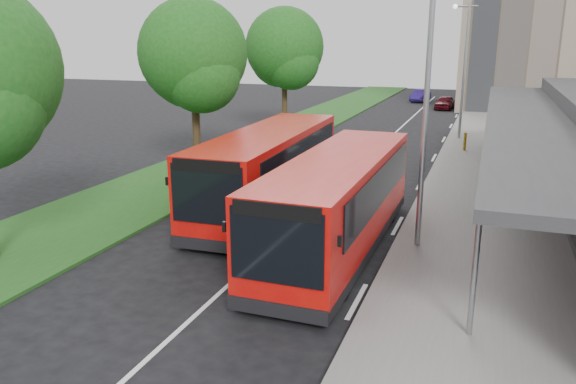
{
  "coord_description": "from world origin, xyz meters",
  "views": [
    {
      "loc": [
        5.91,
        -14.13,
        6.07
      ],
      "look_at": [
        0.22,
        1.64,
        1.5
      ],
      "focal_mm": 35.0,
      "sensor_mm": 36.0,
      "label": 1
    }
  ],
  "objects_px": {
    "tree_mid": "(194,61)",
    "litter_bin": "(486,175)",
    "lamp_post_near": "(424,90)",
    "lamp_post_far": "(463,63)",
    "car_near": "(445,102)",
    "tree_far": "(285,52)",
    "bollard": "(465,141)",
    "bus_second": "(269,170)",
    "car_far": "(420,95)",
    "bus_main": "(338,203)"
  },
  "relations": [
    {
      "from": "tree_far",
      "to": "bollard",
      "type": "relative_size",
      "value": 8.25
    },
    {
      "from": "tree_far",
      "to": "lamp_post_near",
      "type": "height_order",
      "value": "same"
    },
    {
      "from": "tree_far",
      "to": "car_far",
      "type": "relative_size",
      "value": 2.24
    },
    {
      "from": "tree_mid",
      "to": "lamp_post_far",
      "type": "relative_size",
      "value": 0.99
    },
    {
      "from": "lamp_post_near",
      "to": "bus_second",
      "type": "xyz_separation_m",
      "value": [
        -5.61,
        2.35,
        -3.23
      ]
    },
    {
      "from": "tree_mid",
      "to": "bus_main",
      "type": "height_order",
      "value": "tree_mid"
    },
    {
      "from": "lamp_post_far",
      "to": "lamp_post_near",
      "type": "bearing_deg",
      "value": -90.0
    },
    {
      "from": "bus_main",
      "to": "bus_second",
      "type": "bearing_deg",
      "value": 138.01
    },
    {
      "from": "lamp_post_near",
      "to": "lamp_post_far",
      "type": "relative_size",
      "value": 1.0
    },
    {
      "from": "car_near",
      "to": "car_far",
      "type": "bearing_deg",
      "value": 120.23
    },
    {
      "from": "tree_far",
      "to": "car_far",
      "type": "distance_m",
      "value": 24.46
    },
    {
      "from": "lamp_post_near",
      "to": "lamp_post_far",
      "type": "bearing_deg",
      "value": 90.0
    },
    {
      "from": "tree_far",
      "to": "lamp_post_near",
      "type": "distance_m",
      "value": 22.07
    },
    {
      "from": "bus_main",
      "to": "bollard",
      "type": "xyz_separation_m",
      "value": [
        2.78,
        16.7,
        -0.8
      ]
    },
    {
      "from": "litter_bin",
      "to": "tree_far",
      "type": "bearing_deg",
      "value": 139.97
    },
    {
      "from": "tree_far",
      "to": "car_near",
      "type": "distance_m",
      "value": 20.11
    },
    {
      "from": "tree_mid",
      "to": "lamp_post_far",
      "type": "xyz_separation_m",
      "value": [
        11.13,
        12.95,
        -0.42
      ]
    },
    {
      "from": "tree_mid",
      "to": "bollard",
      "type": "height_order",
      "value": "tree_mid"
    },
    {
      "from": "bus_second",
      "to": "car_near",
      "type": "distance_m",
      "value": 34.28
    },
    {
      "from": "lamp_post_near",
      "to": "car_far",
      "type": "relative_size",
      "value": 2.19
    },
    {
      "from": "lamp_post_far",
      "to": "car_near",
      "type": "height_order",
      "value": "lamp_post_far"
    },
    {
      "from": "bus_second",
      "to": "bollard",
      "type": "height_order",
      "value": "bus_second"
    },
    {
      "from": "tree_far",
      "to": "bus_main",
      "type": "height_order",
      "value": "tree_far"
    },
    {
      "from": "litter_bin",
      "to": "bollard",
      "type": "xyz_separation_m",
      "value": [
        -1.26,
        7.75,
        0.06
      ]
    },
    {
      "from": "car_far",
      "to": "litter_bin",
      "type": "bearing_deg",
      "value": -70.21
    },
    {
      "from": "tree_mid",
      "to": "litter_bin",
      "type": "bearing_deg",
      "value": 4.73
    },
    {
      "from": "lamp_post_near",
      "to": "bus_main",
      "type": "bearing_deg",
      "value": -159.21
    },
    {
      "from": "bus_second",
      "to": "lamp_post_near",
      "type": "bearing_deg",
      "value": -24.61
    },
    {
      "from": "tree_mid",
      "to": "car_near",
      "type": "relative_size",
      "value": 2.25
    },
    {
      "from": "tree_far",
      "to": "bus_second",
      "type": "xyz_separation_m",
      "value": [
        5.51,
        -16.71,
        -3.78
      ]
    },
    {
      "from": "bus_main",
      "to": "tree_mid",
      "type": "bearing_deg",
      "value": 139.25
    },
    {
      "from": "lamp_post_near",
      "to": "car_near",
      "type": "relative_size",
      "value": 2.26
    },
    {
      "from": "lamp_post_far",
      "to": "tree_mid",
      "type": "bearing_deg",
      "value": -130.68
    },
    {
      "from": "bollard",
      "to": "car_far",
      "type": "distance_m",
      "value": 26.99
    },
    {
      "from": "bollard",
      "to": "bus_main",
      "type": "bearing_deg",
      "value": -99.44
    },
    {
      "from": "lamp_post_far",
      "to": "bus_main",
      "type": "height_order",
      "value": "lamp_post_far"
    },
    {
      "from": "car_near",
      "to": "lamp_post_far",
      "type": "bearing_deg",
      "value": -78.37
    },
    {
      "from": "tree_far",
      "to": "bollard",
      "type": "xyz_separation_m",
      "value": [
        11.75,
        -3.17,
        -4.62
      ]
    },
    {
      "from": "tree_mid",
      "to": "bollard",
      "type": "distance_m",
      "value": 15.36
    },
    {
      "from": "bollard",
      "to": "car_near",
      "type": "bearing_deg",
      "value": 97.68
    },
    {
      "from": "car_near",
      "to": "litter_bin",
      "type": "bearing_deg",
      "value": -77.74
    },
    {
      "from": "tree_mid",
      "to": "tree_far",
      "type": "bearing_deg",
      "value": 90.0
    },
    {
      "from": "bus_main",
      "to": "lamp_post_near",
      "type": "bearing_deg",
      "value": 21.31
    },
    {
      "from": "lamp_post_near",
      "to": "bus_main",
      "type": "distance_m",
      "value": 4.0
    },
    {
      "from": "litter_bin",
      "to": "car_near",
      "type": "bearing_deg",
      "value": 98.1
    },
    {
      "from": "car_far",
      "to": "tree_far",
      "type": "bearing_deg",
      "value": -96.37
    },
    {
      "from": "lamp_post_near",
      "to": "bus_second",
      "type": "relative_size",
      "value": 0.77
    },
    {
      "from": "bollard",
      "to": "car_near",
      "type": "xyz_separation_m",
      "value": [
        -2.77,
        20.56,
        -0.04
      ]
    },
    {
      "from": "tree_mid",
      "to": "bus_main",
      "type": "xyz_separation_m",
      "value": [
        8.97,
        -7.87,
        -3.69
      ]
    },
    {
      "from": "bollard",
      "to": "lamp_post_near",
      "type": "bearing_deg",
      "value": -92.23
    }
  ]
}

